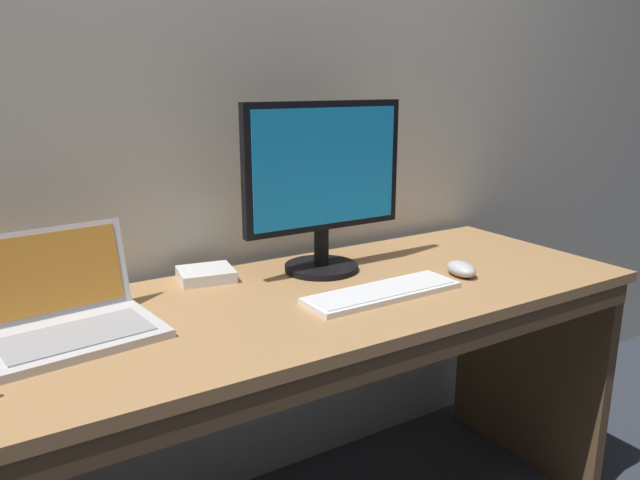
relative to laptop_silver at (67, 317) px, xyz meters
The scene contains 7 objects.
back_wall 0.84m from the laptop_silver, 32.48° to the left, with size 5.04×0.04×2.72m, color beige.
desk 0.59m from the laptop_silver, ahead, with size 1.87×0.67×0.77m.
laptop_silver is the anchor object (origin of this frame).
external_monitor 0.75m from the laptop_silver, ahead, with size 0.49×0.21×0.48m.
wired_keyboard 0.74m from the laptop_silver, 12.50° to the right, with size 0.43×0.13×0.02m.
computer_mouse 1.02m from the laptop_silver, ahead, with size 0.07×0.11×0.04m, color #B7B7BC.
external_drive_box 0.44m from the laptop_silver, 26.75° to the left, with size 0.15×0.13×0.03m, color silver.
Camera 1 is at (-0.72, -1.27, 1.30)m, focal length 34.22 mm.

